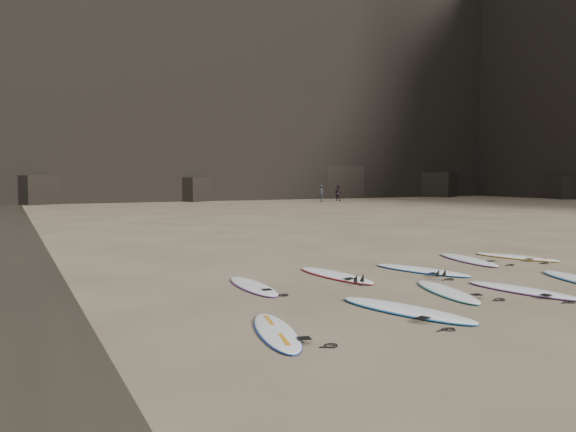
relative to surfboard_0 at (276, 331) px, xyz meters
name	(u,v)px	position (x,y,z in m)	size (l,w,h in m)	color
ground	(464,295)	(4.57, 0.81, -0.04)	(240.00, 240.00, 0.00)	#897559
headland	(313,13)	(28.41, 49.59, 20.98)	(170.00, 101.00, 63.47)	black
surfboard_0	(276,331)	(0.00, 0.00, 0.00)	(0.54, 2.26, 0.08)	white
surfboard_1	(405,309)	(2.62, 0.22, 0.01)	(0.66, 2.74, 0.10)	white
surfboard_2	(447,291)	(4.38, 1.11, 0.00)	(0.57, 2.37, 0.09)	white
surfboard_3	(522,290)	(5.87, 0.51, 0.00)	(0.59, 2.46, 0.09)	white
surfboard_5	(253,286)	(1.08, 3.42, 0.00)	(0.57, 2.35, 0.08)	white
surfboard_6	(335,275)	(3.35, 3.75, 0.01)	(0.64, 2.65, 0.10)	white
surfboard_7	(421,270)	(5.65, 3.40, 0.01)	(0.64, 2.65, 0.10)	white
surfboard_8	(468,259)	(8.00, 4.21, 0.01)	(0.63, 2.65, 0.10)	white
surfboard_9	(516,257)	(9.65, 3.98, 0.00)	(0.59, 2.47, 0.09)	white
person_a	(322,193)	(23.19, 38.56, 0.76)	(0.59, 0.38, 1.61)	#232127
person_b	(338,193)	(25.63, 39.57, 0.73)	(0.75, 0.58, 1.54)	black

